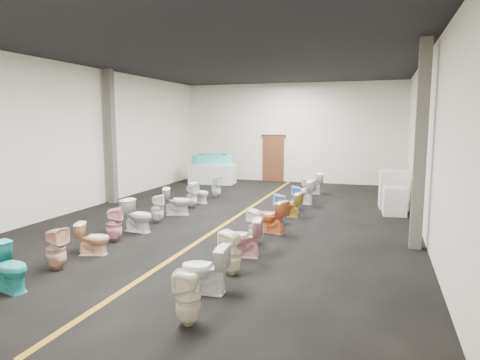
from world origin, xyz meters
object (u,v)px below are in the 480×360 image
(toilet_right_2, at_px, (231,253))
(toilet_right_1, at_px, (205,269))
(toilet_left_4, at_px, (138,216))
(toilet_left_6, at_px, (177,201))
(appliance_crate_a, at_px, (395,201))
(toilet_left_5, at_px, (157,209))
(appliance_crate_d, at_px, (392,182))
(toilet_left_1, at_px, (56,249))
(toilet_right_9, at_px, (303,192))
(toilet_right_10, at_px, (308,189))
(toilet_right_11, at_px, (312,184))
(bathtub, at_px, (212,160))
(toilet_right_3, at_px, (242,237))
(toilet_right_6, at_px, (281,209))
(display_table, at_px, (212,174))
(toilet_right_4, at_px, (256,226))
(toilet_left_3, at_px, (114,225))
(toilet_right_8, at_px, (297,198))
(toilet_right_0, at_px, (188,298))
(toilet_right_5, at_px, (271,216))
(toilet_left_7, at_px, (192,196))
(toilet_left_2, at_px, (93,238))
(appliance_crate_c, at_px, (393,188))
(toilet_left_0, at_px, (9,267))
(appliance_crate_b, at_px, (394,190))
(toilet_left_9, at_px, (216,187))
(toilet_right_7, at_px, (290,205))
(toilet_left_8, at_px, (200,193))

(toilet_right_2, bearing_deg, toilet_right_1, 6.94)
(toilet_left_4, bearing_deg, toilet_left_6, 5.71)
(appliance_crate_a, xyz_separation_m, toilet_right_1, (-3.09, -7.18, -0.01))
(toilet_left_5, height_order, toilet_right_1, toilet_right_1)
(appliance_crate_d, distance_m, toilet_left_1, 12.49)
(toilet_right_9, height_order, toilet_right_10, toilet_right_9)
(toilet_right_11, bearing_deg, toilet_left_1, -41.13)
(toilet_left_5, height_order, toilet_right_2, toilet_right_2)
(appliance_crate_d, bearing_deg, bathtub, 175.52)
(toilet_right_2, relative_size, toilet_right_3, 1.00)
(appliance_crate_d, xyz_separation_m, toilet_right_6, (-2.98, -5.97, -0.06))
(toilet_right_3, relative_size, toilet_right_6, 0.99)
(display_table, bearing_deg, toilet_right_4, -62.18)
(toilet_left_3, bearing_deg, toilet_right_8, -57.21)
(toilet_left_6, bearing_deg, toilet_right_1, -170.64)
(toilet_right_0, distance_m, toilet_right_9, 9.19)
(toilet_left_4, distance_m, toilet_right_5, 3.37)
(toilet_left_7, bearing_deg, display_table, 29.20)
(toilet_right_0, distance_m, toilet_right_1, 1.12)
(toilet_left_1, xyz_separation_m, toilet_left_3, (-0.09, 1.96, 0.00))
(toilet_left_2, bearing_deg, toilet_right_6, -57.58)
(toilet_right_3, xyz_separation_m, toilet_right_8, (0.18, 5.04, -0.02))
(toilet_right_11, bearing_deg, toilet_left_2, -42.65)
(appliance_crate_c, relative_size, toilet_right_5, 1.11)
(toilet_left_4, relative_size, toilet_right_8, 1.07)
(toilet_right_1, bearing_deg, toilet_right_9, 174.70)
(toilet_left_1, distance_m, toilet_left_6, 5.04)
(appliance_crate_c, bearing_deg, toilet_left_3, -129.53)
(toilet_left_0, xyz_separation_m, toilet_right_9, (3.26, 9.01, 0.01))
(appliance_crate_b, xyz_separation_m, toilet_right_4, (-3.08, -5.24, -0.21))
(appliance_crate_c, relative_size, appliance_crate_d, 0.98)
(toilet_right_0, height_order, toilet_right_5, toilet_right_5)
(toilet_right_3, bearing_deg, appliance_crate_a, 139.51)
(toilet_left_9, xyz_separation_m, toilet_right_2, (3.16, -7.30, 0.02))
(appliance_crate_d, height_order, toilet_right_11, appliance_crate_d)
(toilet_right_10, height_order, toilet_right_11, toilet_right_11)
(toilet_right_5, distance_m, toilet_right_9, 4.05)
(display_table, relative_size, toilet_right_7, 2.73)
(toilet_left_8, height_order, toilet_right_9, toilet_right_9)
(toilet_left_9, bearing_deg, toilet_left_4, -160.56)
(display_table, relative_size, toilet_right_10, 2.64)
(toilet_left_6, bearing_deg, toilet_right_3, -157.45)
(toilet_left_4, bearing_deg, bathtub, 16.32)
(appliance_crate_c, bearing_deg, toilet_right_8, -137.50)
(toilet_left_0, relative_size, toilet_right_3, 0.97)
(toilet_left_1, bearing_deg, toilet_right_9, -18.79)
(toilet_left_9, bearing_deg, appliance_crate_a, -79.21)
(toilet_right_7, bearing_deg, toilet_right_8, -170.52)
(toilet_right_5, bearing_deg, bathtub, -128.85)
(bathtub, height_order, toilet_right_10, bathtub)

